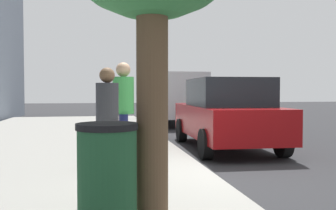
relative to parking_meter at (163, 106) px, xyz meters
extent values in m
plane|color=#2B2B2D|center=(-1.48, -0.55, -1.17)|extent=(80.00, 80.00, 0.00)
cube|color=gray|center=(-1.48, 2.45, -1.09)|extent=(28.00, 6.00, 0.15)
cylinder|color=gray|center=(0.00, 0.00, -0.44)|extent=(0.07, 0.07, 1.15)
cube|color=#383D42|center=(-0.10, 0.00, 0.26)|extent=(0.16, 0.11, 0.26)
cube|color=#383D42|center=(0.10, 0.00, 0.26)|extent=(0.16, 0.11, 0.26)
cube|color=#268C33|center=(-0.10, -0.06, 0.28)|extent=(0.10, 0.01, 0.10)
cube|color=#268C33|center=(0.10, -0.06, 0.28)|extent=(0.10, 0.01, 0.10)
cylinder|color=#191E4C|center=(0.06, 0.79, -0.58)|extent=(0.15, 0.15, 0.88)
cylinder|color=#191E4C|center=(-0.35, 0.80, -0.58)|extent=(0.15, 0.15, 0.88)
cylinder|color=green|center=(-0.14, 0.79, 0.21)|extent=(0.40, 0.40, 0.70)
sphere|color=tan|center=(-0.14, 0.79, 0.70)|extent=(0.28, 0.28, 0.28)
cylinder|color=#726656|center=(-0.95, 1.22, -0.61)|extent=(0.15, 0.15, 0.81)
cylinder|color=#726656|center=(-1.25, 1.01, -0.61)|extent=(0.15, 0.15, 0.81)
cylinder|color=#333338|center=(-1.10, 1.12, 0.11)|extent=(0.37, 0.37, 0.64)
sphere|color=brown|center=(-1.10, 1.12, 0.55)|extent=(0.25, 0.25, 0.25)
cube|color=maroon|center=(1.79, -1.90, -0.46)|extent=(4.46, 1.99, 0.76)
cube|color=black|center=(1.59, -1.90, 0.26)|extent=(2.26, 1.77, 0.68)
cylinder|color=black|center=(3.25, -1.08, -0.84)|extent=(0.67, 0.24, 0.66)
cylinder|color=black|center=(3.19, -2.83, -0.84)|extent=(0.67, 0.24, 0.66)
cylinder|color=black|center=(0.39, -0.98, -0.84)|extent=(0.67, 0.24, 0.66)
cylinder|color=black|center=(0.33, -2.73, -0.84)|extent=(0.67, 0.24, 0.66)
cube|color=silver|center=(9.00, -1.90, 0.11)|extent=(5.20, 2.00, 1.80)
cylinder|color=black|center=(10.70, -0.95, -0.79)|extent=(0.76, 0.22, 0.76)
cylinder|color=black|center=(10.69, -2.85, -0.79)|extent=(0.76, 0.22, 0.76)
cylinder|color=black|center=(7.32, -0.95, -0.79)|extent=(0.76, 0.22, 0.76)
cylinder|color=black|center=(7.31, -2.85, -0.79)|extent=(0.76, 0.22, 0.76)
cylinder|color=brown|center=(-3.58, 0.72, 0.22)|extent=(0.32, 0.32, 2.48)
cylinder|color=#1E4C2D|center=(-3.75, 1.17, -0.54)|extent=(0.56, 0.56, 0.95)
cylinder|color=black|center=(-3.75, 1.17, -0.04)|extent=(0.59, 0.59, 0.06)
camera|label=1|loc=(-7.35, 1.25, 0.30)|focal=40.52mm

